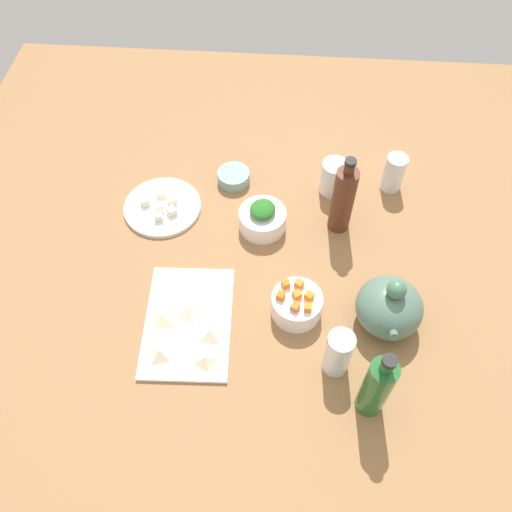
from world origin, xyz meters
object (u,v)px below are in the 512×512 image
Objects in this scene: bowl_carrots at (297,305)px; drinking_glass_2 at (394,173)px; bottle_1 at (343,199)px; bowl_greens at (262,220)px; bowl_small_side at (234,177)px; plate_tofu at (163,207)px; drinking_glass_1 at (338,353)px; cutting_board at (188,322)px; teapot at (389,307)px; drinking_glass_0 at (333,177)px; bottle_0 at (377,387)px.

bowl_carrots is 1.07× the size of drinking_glass_2.
bottle_1 reaches higher than drinking_glass_2.
bowl_greens is 1.12× the size of drinking_glass_2.
bottle_1 is (14.50, 30.79, 9.13)cm from bowl_small_side.
plate_tofu is 66.35cm from drinking_glass_1.
bowl_small_side is at bearing -155.25° from bowl_carrots.
bowl_small_side is at bearing -88.44° from drinking_glass_2.
plate_tofu is at bearing -78.50° from drinking_glass_2.
bottle_1 is at bearing -44.68° from drinking_glass_2.
bowl_carrots is (26.47, 10.19, 0.27)cm from bowl_greens.
cutting_board is 51.33cm from bottle_1.
drinking_glass_2 reaches higher than plate_tofu.
bottle_1 reaches higher than bowl_carrots.
teapot reaches higher than bowl_greens.
drinking_glass_1 reaches higher than drinking_glass_0.
drinking_glass_2 is at bearing 101.50° from plate_tofu.
drinking_glass_1 is at bearing 34.71° from bowl_carrots.
plate_tofu is 50.00cm from bowl_carrots.
bowl_carrots is 28.99cm from bottle_0.
drinking_glass_1 is at bearing -139.70° from bottle_0.
bottle_0 is at bearing 6.80° from drinking_glass_0.
plate_tofu is at bearing -160.39° from cutting_board.
bowl_small_side is 35.23cm from bottle_1.
drinking_glass_1 is 1.18× the size of drinking_glass_2.
plate_tofu is at bearing -92.73° from bottle_1.
drinking_glass_1 reaches higher than bowl_greens.
bowl_carrots is 1.19× the size of drinking_glass_0.
drinking_glass_1 is (55.50, 0.25, 1.60)cm from drinking_glass_0.
drinking_glass_0 is 17.47cm from drinking_glass_2.
bottle_1 is (2.39, 50.14, 10.34)cm from plate_tofu.
bottle_0 is 67.60cm from drinking_glass_2.
bottle_1 is at bearing 7.28° from drinking_glass_0.
bowl_carrots is 31.52cm from bottle_1.
bowl_greens is 24.85cm from drinking_glass_0.
drinking_glass_0 is at bearing 167.52° from bowl_carrots.
teapot reaches higher than cutting_board.
bottle_0 is at bearing 6.67° from bottle_1.
bottle_1 is (-28.54, 10.94, 7.70)cm from bowl_carrots.
cutting_board is at bearing -46.91° from drinking_glass_2.
plate_tofu is at bearing -98.73° from bowl_greens.
drinking_glass_2 reaches higher than cutting_board.
teapot is 45.42cm from drinking_glass_2.
bowl_greens is (-31.64, 16.15, 2.46)cm from cutting_board.
bottle_1 is 1.84× the size of drinking_glass_1.
bowl_carrots reaches higher than plate_tofu.
plate_tofu reaches higher than cutting_board.
cutting_board is 72.60cm from drinking_glass_2.
teapot reaches higher than bowl_carrots.
drinking_glass_1 reaches higher than bowl_small_side.
teapot is at bearing 136.08° from drinking_glass_1.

